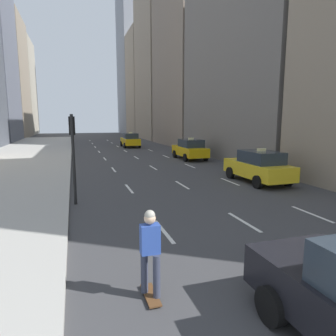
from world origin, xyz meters
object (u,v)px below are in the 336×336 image
object	(u,v)px
taxi_second	(130,140)
skateboarder	(150,250)
taxi_third	(258,166)
taxi_lead	(190,149)
traffic_light_pole	(73,145)

from	to	relation	value
taxi_second	skateboarder	distance (m)	32.31
taxi_third	taxi_lead	bearing A→B (deg)	90.00
taxi_second	skateboarder	bearing A→B (deg)	-99.68
taxi_lead	traffic_light_pole	distance (m)	15.01
traffic_light_pole	taxi_third	bearing A→B (deg)	8.39
taxi_second	skateboarder	size ratio (longest dim) A/B	2.52
taxi_lead	taxi_second	size ratio (longest dim) A/B	1.00
skateboarder	traffic_light_pole	xyz separation A→B (m)	(-1.32, 7.27, 1.45)
taxi_lead	traffic_light_pole	size ratio (longest dim) A/B	1.22
taxi_third	traffic_light_pole	xyz separation A→B (m)	(-9.55, -1.41, 1.53)
taxi_second	taxi_third	bearing A→B (deg)	-83.11
taxi_second	taxi_third	xyz separation A→B (m)	(2.80, -23.17, 0.00)
taxi_third	taxi_second	bearing A→B (deg)	96.89
taxi_second	traffic_light_pole	bearing A→B (deg)	-105.36
taxi_second	taxi_third	distance (m)	23.34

